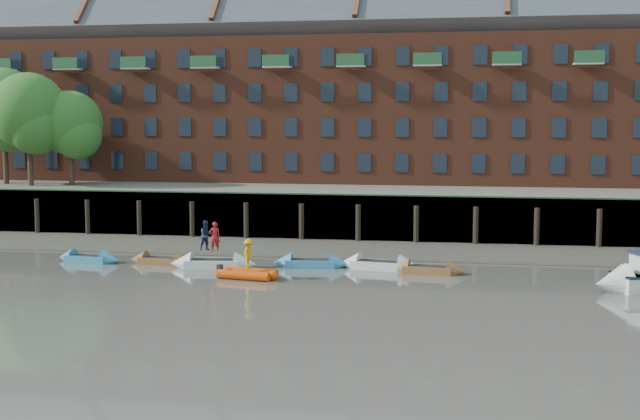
% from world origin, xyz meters
% --- Properties ---
extents(ground, '(220.00, 220.00, 0.00)m').
position_xyz_m(ground, '(0.00, 0.00, 0.00)').
color(ground, '#5A554E').
rests_on(ground, ground).
extents(foreshore, '(110.00, 8.00, 0.50)m').
position_xyz_m(foreshore, '(0.00, 18.00, 0.00)').
color(foreshore, '#3D382F').
rests_on(foreshore, ground).
extents(mud_band, '(110.00, 1.60, 0.10)m').
position_xyz_m(mud_band, '(0.00, 14.60, 0.00)').
color(mud_band, '#4C4336').
rests_on(mud_band, ground).
extents(river_wall, '(110.00, 1.23, 3.30)m').
position_xyz_m(river_wall, '(-0.00, 22.38, 1.59)').
color(river_wall, '#2D2A26').
rests_on(river_wall, ground).
extents(bank_terrace, '(110.00, 28.00, 3.20)m').
position_xyz_m(bank_terrace, '(0.00, 36.00, 1.60)').
color(bank_terrace, '#5E594D').
rests_on(bank_terrace, ground).
extents(apartment_terrace, '(80.60, 15.56, 20.98)m').
position_xyz_m(apartment_terrace, '(-0.00, 36.99, 12.82)').
color(apartment_terrace, brown).
rests_on(apartment_terrace, bank_terrace).
extents(tree_cluster, '(11.76, 7.74, 9.40)m').
position_xyz_m(tree_cluster, '(-25.62, 27.35, 9.00)').
color(tree_cluster, '#3A281C').
rests_on(tree_cluster, bank_terrace).
extents(rowboat_1, '(4.21, 1.71, 1.19)m').
position_xyz_m(rowboat_1, '(-12.52, 10.20, 0.21)').
color(rowboat_1, teal).
rests_on(rowboat_1, ground).
extents(rowboat_2, '(4.04, 1.49, 1.15)m').
position_xyz_m(rowboat_2, '(-8.02, 10.36, 0.20)').
color(rowboat_2, brown).
rests_on(rowboat_2, ground).
extents(rowboat_3, '(5.08, 2.05, 1.43)m').
position_xyz_m(rowboat_3, '(-4.59, 9.57, 0.25)').
color(rowboat_3, silver).
rests_on(rowboat_3, ground).
extents(rowboat_4, '(4.50, 1.64, 1.28)m').
position_xyz_m(rowboat_4, '(0.82, 10.96, 0.23)').
color(rowboat_4, teal).
rests_on(rowboat_4, ground).
extents(rowboat_5, '(4.90, 2.14, 1.38)m').
position_xyz_m(rowboat_5, '(4.78, 10.92, 0.24)').
color(rowboat_5, silver).
rests_on(rowboat_5, ground).
extents(rowboat_6, '(4.24, 1.61, 1.20)m').
position_xyz_m(rowboat_6, '(7.58, 10.07, 0.21)').
color(rowboat_6, brown).
rests_on(rowboat_6, ground).
extents(rib_tender, '(3.37, 2.06, 0.57)m').
position_xyz_m(rib_tender, '(-1.67, 6.72, 0.25)').
color(rib_tender, '#D13E07').
rests_on(rib_tender, ground).
extents(person_rower_a, '(0.74, 0.63, 1.70)m').
position_xyz_m(person_rower_a, '(-4.49, 9.56, 1.82)').
color(person_rower_a, maroon).
rests_on(person_rower_a, rowboat_3).
extents(person_rower_b, '(1.06, 1.03, 1.72)m').
position_xyz_m(person_rower_b, '(-5.07, 9.85, 1.82)').
color(person_rower_b, '#19233F').
rests_on(person_rower_b, rowboat_3).
extents(person_rib_crew, '(0.65, 1.07, 1.61)m').
position_xyz_m(person_rib_crew, '(-1.70, 6.69, 1.33)').
color(person_rib_crew, orange).
rests_on(person_rib_crew, rib_tender).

